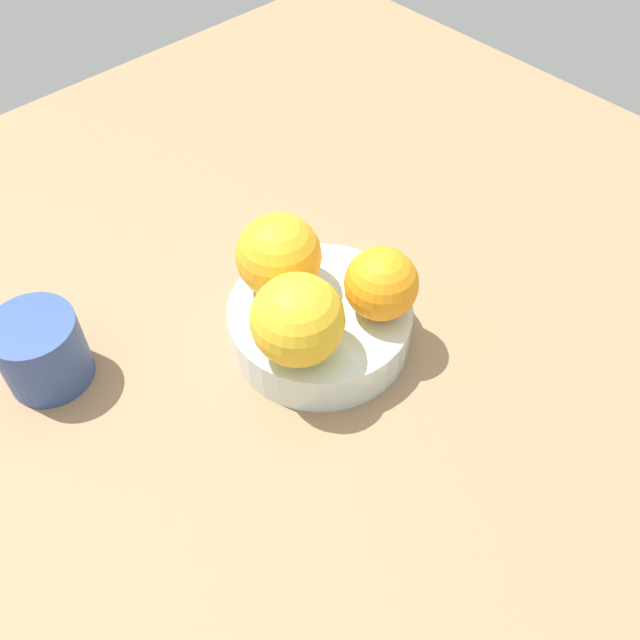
{
  "coord_description": "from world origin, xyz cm",
  "views": [
    {
      "loc": [
        -28.23,
        -30.28,
        51.09
      ],
      "look_at": [
        0.0,
        0.0,
        2.55
      ],
      "focal_mm": 39.2,
      "sensor_mm": 36.0,
      "label": 1
    }
  ],
  "objects_px": {
    "orange_in_bowl_1": "(279,256)",
    "ceramic_cup": "(42,351)",
    "orange_in_bowl_0": "(381,284)",
    "orange_in_bowl_2": "(297,320)",
    "fruit_bowl": "(320,324)"
  },
  "relations": [
    {
      "from": "orange_in_bowl_2",
      "to": "orange_in_bowl_1",
      "type": "bearing_deg",
      "value": 60.62
    },
    {
      "from": "orange_in_bowl_2",
      "to": "ceramic_cup",
      "type": "relative_size",
      "value": 1.05
    },
    {
      "from": "orange_in_bowl_1",
      "to": "ceramic_cup",
      "type": "distance_m",
      "value": 0.22
    },
    {
      "from": "fruit_bowl",
      "to": "ceramic_cup",
      "type": "xyz_separation_m",
      "value": [
        -0.21,
        0.13,
        0.01
      ]
    },
    {
      "from": "orange_in_bowl_1",
      "to": "orange_in_bowl_0",
      "type": "bearing_deg",
      "value": -60.68
    },
    {
      "from": "orange_in_bowl_1",
      "to": "ceramic_cup",
      "type": "bearing_deg",
      "value": 155.82
    },
    {
      "from": "orange_in_bowl_0",
      "to": "ceramic_cup",
      "type": "height_order",
      "value": "orange_in_bowl_0"
    },
    {
      "from": "ceramic_cup",
      "to": "fruit_bowl",
      "type": "bearing_deg",
      "value": -32.91
    },
    {
      "from": "orange_in_bowl_1",
      "to": "orange_in_bowl_2",
      "type": "distance_m",
      "value": 0.08
    },
    {
      "from": "orange_in_bowl_1",
      "to": "ceramic_cup",
      "type": "xyz_separation_m",
      "value": [
        -0.2,
        0.09,
        -0.05
      ]
    },
    {
      "from": "ceramic_cup",
      "to": "orange_in_bowl_0",
      "type": "bearing_deg",
      "value": -34.99
    },
    {
      "from": "orange_in_bowl_0",
      "to": "orange_in_bowl_1",
      "type": "bearing_deg",
      "value": 119.32
    },
    {
      "from": "orange_in_bowl_2",
      "to": "ceramic_cup",
      "type": "bearing_deg",
      "value": 135.66
    },
    {
      "from": "fruit_bowl",
      "to": "orange_in_bowl_2",
      "type": "height_order",
      "value": "orange_in_bowl_2"
    },
    {
      "from": "fruit_bowl",
      "to": "orange_in_bowl_0",
      "type": "xyz_separation_m",
      "value": [
        0.04,
        -0.04,
        0.05
      ]
    }
  ]
}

